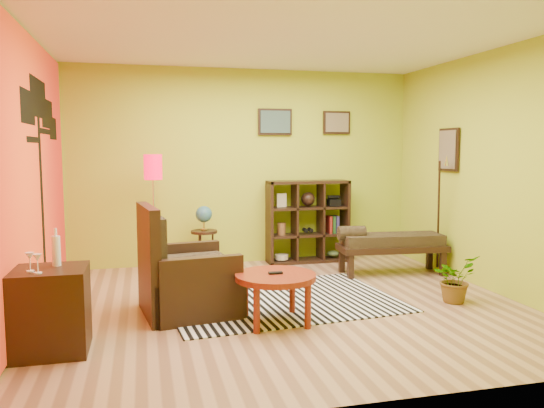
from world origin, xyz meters
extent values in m
plane|color=#A77F5C|center=(0.00, 0.00, 0.00)|extent=(5.00, 5.00, 0.00)
cube|color=#A1B929|center=(0.00, 2.25, 1.40)|extent=(5.00, 0.04, 2.80)
cube|color=#A1B929|center=(0.00, -2.25, 1.40)|extent=(5.00, 0.04, 2.80)
cube|color=#A1B929|center=(-2.50, 0.00, 1.40)|extent=(0.04, 4.50, 2.80)
cube|color=#A1B929|center=(2.50, 0.00, 1.40)|extent=(0.04, 4.50, 2.80)
cube|color=white|center=(0.00, 0.00, 2.80)|extent=(5.00, 4.50, 0.04)
cube|color=#FA4716|center=(-2.48, 0.00, 1.40)|extent=(0.01, 4.45, 2.75)
cube|color=black|center=(-2.46, 0.55, 1.05)|extent=(0.01, 0.14, 2.10)
cube|color=black|center=(-2.46, 0.05, 2.05)|extent=(0.01, 0.65, 0.32)
cube|color=black|center=(-2.46, 0.60, 2.18)|extent=(0.01, 0.85, 0.40)
cube|color=black|center=(-2.46, 1.10, 2.05)|extent=(0.01, 0.70, 0.32)
cube|color=black|center=(-2.46, 1.45, 1.90)|extent=(0.01, 0.50, 0.26)
cube|color=black|center=(0.45, 2.22, 2.05)|extent=(0.50, 0.03, 0.38)
cube|color=#446560|center=(0.45, 2.19, 2.05)|extent=(0.44, 0.01, 0.32)
cube|color=black|center=(1.40, 2.22, 2.05)|extent=(0.42, 0.03, 0.34)
cube|color=#7F7154|center=(1.40, 2.19, 2.05)|extent=(0.36, 0.01, 0.28)
cube|color=black|center=(2.47, 0.90, 1.65)|extent=(0.03, 0.44, 0.56)
cube|color=#7F7154|center=(2.44, 0.90, 1.65)|extent=(0.01, 0.38, 0.50)
cylinder|color=black|center=(2.35, 0.90, 0.78)|extent=(0.23, 0.34, 1.46)
cone|color=silver|center=(2.35, 0.75, 1.52)|extent=(0.08, 0.09, 0.16)
cube|color=silver|center=(0.01, 0.17, 0.01)|extent=(2.62, 1.99, 0.01)
cylinder|color=maroon|center=(-0.23, -0.53, 0.45)|extent=(0.77, 0.77, 0.06)
cylinder|color=maroon|center=(0.01, -0.28, 0.21)|extent=(0.06, 0.06, 0.42)
cylinder|color=maroon|center=(-0.48, -0.29, 0.21)|extent=(0.06, 0.06, 0.42)
cylinder|color=maroon|center=(0.02, -0.77, 0.21)|extent=(0.06, 0.06, 0.42)
cylinder|color=maroon|center=(-0.47, -0.78, 0.21)|extent=(0.06, 0.06, 0.42)
cube|color=black|center=(-0.23, -0.53, 0.49)|extent=(0.13, 0.06, 0.02)
cube|color=black|center=(-0.98, 0.00, 0.20)|extent=(1.00, 0.99, 0.40)
cube|color=black|center=(-1.40, -0.06, 0.56)|extent=(0.22, 0.87, 1.11)
cube|color=black|center=(-0.92, -0.41, 0.32)|extent=(0.81, 0.21, 0.65)
cube|color=black|center=(-1.04, 0.41, 0.32)|extent=(0.81, 0.21, 0.65)
cube|color=#EFC778|center=(-0.95, 0.01, 0.47)|extent=(0.80, 0.78, 0.14)
cube|color=#EFC778|center=(-1.32, -0.05, 0.76)|extent=(0.18, 0.65, 0.51)
cube|color=black|center=(-2.20, -0.81, 0.35)|extent=(0.59, 0.54, 0.70)
cylinder|color=white|center=(-2.15, -0.71, 0.82)|extent=(0.07, 0.07, 0.25)
cylinder|color=white|center=(-2.15, -0.71, 0.98)|extent=(0.02, 0.02, 0.07)
cylinder|color=white|center=(-2.32, -0.89, 0.70)|extent=(0.06, 0.06, 0.01)
cylinder|color=white|center=(-2.32, -0.89, 0.75)|extent=(0.01, 0.01, 0.09)
cone|color=white|center=(-2.32, -0.89, 0.82)|extent=(0.07, 0.07, 0.06)
cylinder|color=white|center=(-2.25, -0.97, 0.70)|extent=(0.06, 0.06, 0.01)
cylinder|color=white|center=(-2.25, -0.97, 0.75)|extent=(0.01, 0.01, 0.09)
cone|color=white|center=(-2.25, -0.97, 0.82)|extent=(0.07, 0.07, 0.06)
cylinder|color=silver|center=(-1.31, 1.65, 0.01)|extent=(0.24, 0.24, 0.03)
cylinder|color=silver|center=(-1.31, 1.65, 0.74)|extent=(0.02, 0.02, 1.47)
cylinder|color=red|center=(-1.31, 1.65, 1.43)|extent=(0.23, 0.23, 0.32)
cylinder|color=black|center=(-0.64, 1.89, 0.52)|extent=(0.36, 0.36, 0.04)
cylinder|color=black|center=(-0.52, 1.89, 0.25)|extent=(0.03, 0.03, 0.51)
cylinder|color=black|center=(-0.69, 2.00, 0.25)|extent=(0.03, 0.03, 0.51)
cylinder|color=black|center=(-0.70, 1.80, 0.25)|extent=(0.03, 0.03, 0.51)
cylinder|color=gold|center=(-0.64, 1.89, 0.56)|extent=(0.09, 0.09, 0.02)
cylinder|color=gold|center=(-0.64, 1.89, 0.61)|extent=(0.01, 0.01, 0.09)
sphere|color=#1F4198|center=(-0.64, 1.89, 0.77)|extent=(0.23, 0.23, 0.23)
cube|color=black|center=(0.32, 2.03, 0.60)|extent=(0.04, 0.35, 1.20)
cube|color=black|center=(1.48, 2.03, 0.60)|extent=(0.04, 0.35, 1.20)
cube|color=black|center=(0.90, 2.03, 0.02)|extent=(1.20, 0.35, 0.04)
cube|color=black|center=(0.90, 2.03, 1.18)|extent=(1.20, 0.35, 0.04)
cube|color=black|center=(0.70, 2.03, 0.60)|extent=(0.03, 0.33, 1.12)
cube|color=black|center=(1.10, 2.03, 0.60)|extent=(0.03, 0.33, 1.12)
cube|color=black|center=(0.90, 2.03, 0.40)|extent=(1.12, 0.33, 0.03)
cube|color=black|center=(0.90, 2.03, 0.80)|extent=(1.12, 0.33, 0.03)
cylinder|color=#C1B190|center=(0.50, 2.03, 0.09)|extent=(0.20, 0.20, 0.07)
sphere|color=black|center=(0.90, 2.03, 0.93)|extent=(0.20, 0.20, 0.20)
cube|color=black|center=(1.30, 2.03, 0.87)|extent=(0.18, 0.15, 0.10)
cylinder|color=black|center=(0.86, 2.03, 0.47)|extent=(0.06, 0.12, 0.06)
cylinder|color=black|center=(0.94, 2.03, 0.47)|extent=(0.06, 0.12, 0.06)
ellipsoid|color=#384C26|center=(1.30, 2.03, 0.10)|extent=(0.18, 0.18, 0.09)
cylinder|color=brown|center=(0.50, 2.03, 0.50)|extent=(0.12, 0.12, 0.18)
cube|color=#C1B190|center=(0.50, 2.03, 0.92)|extent=(0.14, 0.03, 0.20)
cube|color=maroon|center=(1.23, 2.03, 0.54)|extent=(0.04, 0.18, 0.26)
cube|color=#1E4C1E|center=(1.28, 2.03, 0.54)|extent=(0.04, 0.18, 0.26)
cube|color=navy|center=(1.34, 2.03, 0.54)|extent=(0.04, 0.18, 0.26)
cube|color=black|center=(1.75, 1.03, 0.35)|extent=(1.46, 0.63, 0.08)
cube|color=#EFC778|center=(1.75, 1.03, 0.47)|extent=(1.35, 0.56, 0.14)
cylinder|color=#EFC778|center=(1.20, 1.08, 0.57)|extent=(0.37, 0.21, 0.18)
cube|color=black|center=(2.40, 1.17, 0.16)|extent=(0.08, 0.08, 0.31)
cube|color=black|center=(1.15, 1.29, 0.16)|extent=(0.08, 0.08, 0.31)
cube|color=black|center=(2.36, 0.77, 0.16)|extent=(0.08, 0.08, 0.31)
cube|color=black|center=(1.11, 0.88, 0.16)|extent=(0.08, 0.08, 0.31)
imported|color=#26661E|center=(1.83, -0.32, 0.20)|extent=(0.63, 0.66, 0.40)
camera|label=1|loc=(-1.44, -5.33, 1.67)|focal=35.00mm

